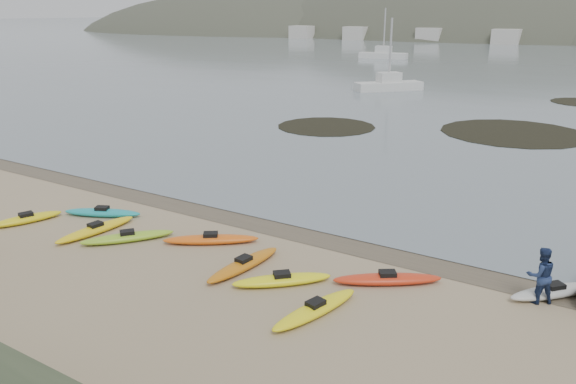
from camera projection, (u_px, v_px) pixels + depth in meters
The scene contains 6 objects.
ground at pixel (288, 225), 24.17m from camera, with size 600.00×600.00×0.00m, color tan.
wet_sand at pixel (284, 227), 23.93m from camera, with size 60.00×60.00×0.00m, color brown.
kayaks at pixel (219, 252), 21.03m from camera, with size 22.66×8.34×0.34m.
person_east at pixel (541, 275), 17.53m from camera, with size 0.90×0.70×1.86m, color navy.
kelp_mats at pixel (478, 124), 45.36m from camera, with size 23.12×31.42×0.04m.
moored_boats at pixel (573, 70), 81.21m from camera, with size 90.30×80.01×1.26m.
Camera 1 is at (11.96, -19.12, 8.82)m, focal length 35.00 mm.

